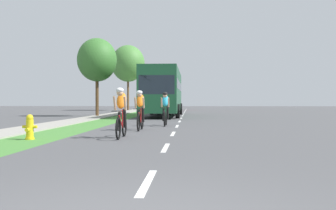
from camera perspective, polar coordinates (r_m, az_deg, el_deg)
ground_plane at (r=23.43m, az=1.90°, el=-2.24°), size 120.00×120.00×0.00m
grass_verge at (r=23.92m, az=-8.28°, el=-2.17°), size 1.82×70.00×0.01m
sidewalk_concrete at (r=24.34m, az=-12.40°, el=-2.13°), size 1.76×70.00×0.10m
lane_markings_center at (r=27.43m, az=2.12°, el=-1.81°), size 0.12×53.80×0.01m
fire_hydrant_yellow at (r=12.15m, az=-20.13°, el=-3.18°), size 0.44×0.38×0.76m
cyclist_lead at (r=11.93m, az=-7.07°, el=-1.10°), size 0.42×1.72×1.58m
cyclist_trailing at (r=15.00m, az=-4.21°, el=-0.74°), size 0.42×1.72×1.58m
cyclist_distant at (r=17.61m, az=-0.40°, el=-0.54°), size 0.42×1.72×1.58m
bus_dark_green at (r=29.23m, az=-0.73°, el=2.21°), size 2.78×11.60×3.48m
sedan_red at (r=47.62m, az=0.75°, el=0.14°), size 1.98×4.30×1.52m
street_tree_near at (r=29.17m, az=-10.65°, el=6.67°), size 2.97×2.97×5.90m
street_tree_far at (r=46.33m, az=-6.05°, el=6.23°), size 4.04×4.04×7.93m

